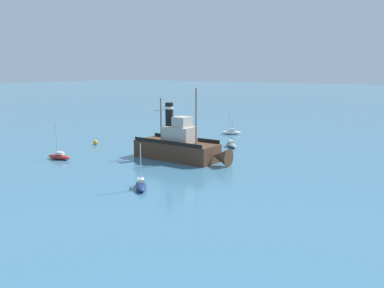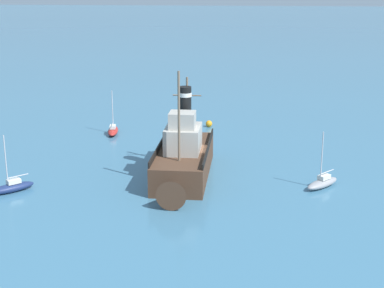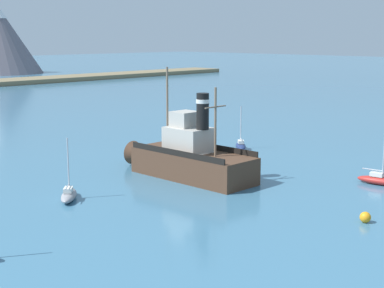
{
  "view_description": "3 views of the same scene",
  "coord_description": "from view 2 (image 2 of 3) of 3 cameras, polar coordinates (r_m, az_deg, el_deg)",
  "views": [
    {
      "loc": [
        45.25,
        33.45,
        12.39
      ],
      "look_at": [
        1.74,
        3.54,
        2.6
      ],
      "focal_mm": 38.0,
      "sensor_mm": 36.0,
      "label": 1
    },
    {
      "loc": [
        -4.59,
        49.8,
        17.26
      ],
      "look_at": [
        0.19,
        -0.45,
        2.7
      ],
      "focal_mm": 55.0,
      "sensor_mm": 36.0,
      "label": 2
    },
    {
      "loc": [
        -36.6,
        -35.55,
        12.75
      ],
      "look_at": [
        -0.33,
        -0.73,
        3.43
      ],
      "focal_mm": 55.0,
      "sensor_mm": 36.0,
      "label": 3
    }
  ],
  "objects": [
    {
      "name": "sailboat_red",
      "position": [
        66.67,
        -7.67,
        1.32
      ],
      "size": [
        1.62,
        3.92,
        4.9
      ],
      "color": "#B22823",
      "rests_on": "ground"
    },
    {
      "name": "ground_plane",
      "position": [
        52.91,
        0.16,
        -2.94
      ],
      "size": [
        600.0,
        600.0,
        0.0
      ],
      "primitive_type": "plane",
      "color": "teal"
    },
    {
      "name": "sailboat_navy",
      "position": [
        50.79,
        -17.07,
        -4.0
      ],
      "size": [
        3.49,
        3.44,
        4.9
      ],
      "color": "navy",
      "rests_on": "ground"
    },
    {
      "name": "mooring_buoy",
      "position": [
        69.25,
        1.65,
        1.99
      ],
      "size": [
        0.77,
        0.77,
        0.77
      ],
      "primitive_type": "sphere",
      "color": "orange",
      "rests_on": "ground"
    },
    {
      "name": "sailboat_grey",
      "position": [
        50.78,
        12.53,
        -3.67
      ],
      "size": [
        3.39,
        3.54,
        4.9
      ],
      "color": "gray",
      "rests_on": "ground"
    },
    {
      "name": "old_tugboat",
      "position": [
        51.55,
        -0.88,
        -1.32
      ],
      "size": [
        4.53,
        14.43,
        9.9
      ],
      "color": "#4C3323",
      "rests_on": "ground"
    }
  ]
}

